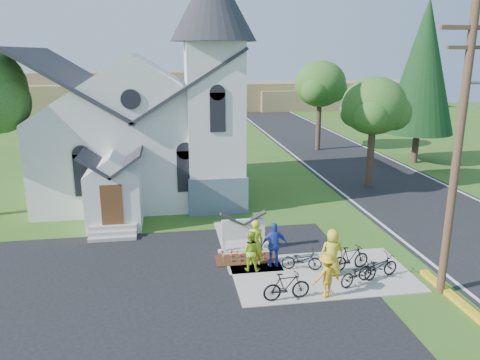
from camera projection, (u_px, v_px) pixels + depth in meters
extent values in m
plane|color=#365F1B|center=(288.00, 284.00, 17.67)|extent=(120.00, 120.00, 0.00)
cube|color=black|center=(89.00, 330.00, 14.70)|extent=(20.00, 16.00, 0.02)
cube|color=black|center=(370.00, 174.00, 33.47)|extent=(8.00, 90.00, 0.02)
cube|color=#9B958C|center=(322.00, 274.00, 18.36)|extent=(7.00, 4.00, 0.05)
cube|color=white|center=(139.00, 153.00, 28.48)|extent=(11.00, 9.00, 5.00)
cube|color=slate|center=(216.00, 189.00, 26.38)|extent=(3.20, 3.20, 2.00)
cube|color=white|center=(215.00, 127.00, 25.46)|extent=(3.00, 3.00, 9.00)
cone|color=#252429|center=(213.00, 0.00, 23.74)|extent=(4.50, 4.50, 4.00)
cube|color=white|center=(115.00, 199.00, 23.19)|extent=(2.60, 2.40, 2.80)
cube|color=#5A3519|center=(112.00, 205.00, 21.99)|extent=(1.00, 0.10, 2.00)
cube|color=#9B958C|center=(243.00, 250.00, 20.52)|extent=(2.20, 0.40, 0.10)
cube|color=white|center=(224.00, 241.00, 20.26)|extent=(0.12, 0.12, 1.00)
cube|color=white|center=(262.00, 239.00, 20.52)|extent=(0.12, 0.12, 1.00)
cube|color=white|center=(243.00, 229.00, 20.25)|extent=(1.90, 0.14, 0.90)
cube|color=#3D1F10|center=(247.00, 259.00, 19.67)|extent=(2.60, 1.10, 0.07)
cylinder|color=#4C3626|center=(457.00, 159.00, 15.72)|extent=(0.28, 0.28, 10.00)
cube|color=#4C3626|center=(473.00, 28.00, 14.61)|extent=(2.20, 0.14, 0.14)
cube|color=#4C3626|center=(471.00, 47.00, 14.77)|extent=(1.60, 0.12, 0.12)
cylinder|color=#36241D|center=(370.00, 156.00, 29.85)|extent=(0.44, 0.44, 4.05)
ellipsoid|color=#26521C|center=(374.00, 106.00, 29.00)|extent=(4.00, 4.00, 3.60)
cylinder|color=#36241D|center=(318.00, 125.00, 41.30)|extent=(0.44, 0.44, 4.50)
ellipsoid|color=#26521C|center=(320.00, 84.00, 40.35)|extent=(4.40, 4.40, 3.96)
cylinder|color=#36241D|center=(415.00, 148.00, 36.77)|extent=(0.50, 0.50, 2.40)
cone|color=black|center=(423.00, 67.00, 35.13)|extent=(5.20, 5.20, 10.00)
cube|color=olive|center=(233.00, 96.00, 71.39)|extent=(60.00, 8.00, 4.00)
cube|color=olive|center=(127.00, 91.00, 70.65)|extent=(30.00, 6.00, 5.60)
cube|color=olive|center=(338.00, 99.00, 72.04)|extent=(25.00, 6.00, 3.00)
imported|color=#BEDA19|center=(255.00, 242.00, 18.94)|extent=(0.71, 0.48, 1.93)
imported|color=black|center=(302.00, 260.00, 18.61)|extent=(1.70, 0.95, 0.84)
imported|color=#93BE23|center=(250.00, 251.00, 18.48)|extent=(0.95, 0.83, 1.64)
imported|color=black|center=(287.00, 286.00, 16.31)|extent=(1.74, 0.60, 1.03)
imported|color=#233DB1|center=(274.00, 245.00, 18.80)|extent=(1.10, 0.50, 1.85)
imported|color=black|center=(359.00, 273.00, 17.42)|extent=(1.87, 1.22, 0.93)
imported|color=gold|center=(327.00, 276.00, 16.46)|extent=(1.15, 0.82, 1.62)
imported|color=black|center=(350.00, 258.00, 18.59)|extent=(1.73, 0.80, 1.00)
imported|color=gold|center=(332.00, 252.00, 18.08)|extent=(1.00, 0.73, 1.87)
imported|color=black|center=(378.00, 266.00, 17.94)|extent=(1.87, 1.00, 0.93)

